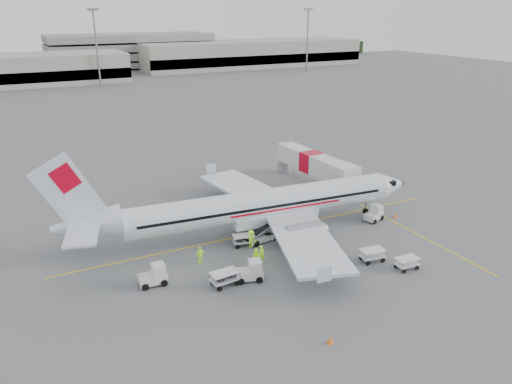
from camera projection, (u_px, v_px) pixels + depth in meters
ground at (264, 231)px, 53.30m from camera, size 360.00×360.00×0.00m
stripe_lead at (264, 231)px, 53.30m from camera, size 44.00×0.20×0.01m
stripe_cross at (417, 234)px, 52.55m from camera, size 0.20×20.00×0.01m
terminal_east at (250, 53)px, 202.54m from camera, size 90.00×26.00×10.00m
parking_garage at (130, 50)px, 195.27m from camera, size 62.00×24.00×14.00m
treeline at (60, 60)px, 198.59m from camera, size 300.00×3.00×6.00m
mast_center at (97, 48)px, 150.27m from camera, size 3.20×1.20×22.00m
mast_east at (307, 41)px, 182.12m from camera, size 3.20×1.20×22.00m
aircraft at (263, 185)px, 51.35m from camera, size 40.51×32.91×10.55m
jet_bridge at (311, 169)px, 66.59m from camera, size 4.29×17.18×4.47m
belt_loader at (263, 229)px, 50.64m from camera, size 4.91×2.47×2.54m
tug_fore at (374, 213)px, 55.68m from camera, size 2.54×1.95×1.73m
tug_mid at (249, 271)px, 43.42m from camera, size 2.67×2.00×1.83m
tug_aft at (153, 275)px, 42.70m from camera, size 2.43×1.47×1.83m
cart_loaded_a at (244, 240)px, 49.86m from camera, size 2.42×1.75×1.14m
cart_loaded_b at (225, 279)px, 42.71m from camera, size 2.56×1.67×1.27m
cart_empty_a at (372, 255)px, 46.79m from camera, size 2.45×1.61×1.21m
cart_empty_b at (407, 263)px, 45.42m from camera, size 2.19×1.34×1.12m
cone_nose at (395, 215)px, 56.58m from camera, size 0.42×0.42×0.69m
cone_port at (247, 191)px, 64.19m from camera, size 0.38×0.38×0.62m
cone_stbd at (330, 339)px, 35.37m from camera, size 0.43×0.43×0.70m
crew_a at (262, 254)px, 46.47m from camera, size 0.70×0.54×1.72m
crew_b at (256, 257)px, 45.93m from camera, size 0.97×1.03×1.69m
crew_c at (251, 239)px, 49.43m from camera, size 1.18×1.36×1.82m
crew_d at (200, 255)px, 46.39m from camera, size 1.01×0.56×1.64m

